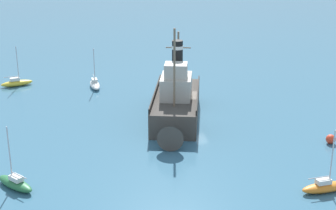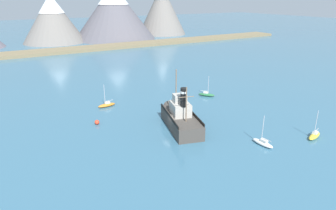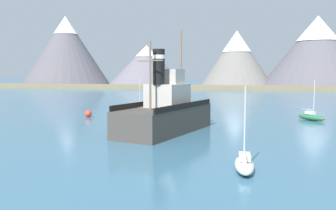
# 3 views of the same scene
# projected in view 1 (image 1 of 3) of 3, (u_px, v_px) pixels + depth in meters

# --- Properties ---
(ground_plane) EXTENTS (600.00, 600.00, 0.00)m
(ground_plane) POSITION_uv_depth(u_px,v_px,m) (195.00, 117.00, 52.94)
(ground_plane) COLOR #38667F
(old_tugboat) EXTENTS (7.48, 14.78, 9.90)m
(old_tugboat) POSITION_uv_depth(u_px,v_px,m) (176.00, 103.00, 51.64)
(old_tugboat) COLOR #423D38
(old_tugboat) RESTS_ON ground
(sailboat_white) EXTENTS (1.34, 3.86, 4.90)m
(sailboat_white) POSITION_uv_depth(u_px,v_px,m) (95.00, 84.00, 62.38)
(sailboat_white) COLOR white
(sailboat_white) RESTS_ON ground
(sailboat_green) EXTENTS (3.30, 3.61, 4.90)m
(sailboat_green) POSITION_uv_depth(u_px,v_px,m) (15.00, 183.00, 38.66)
(sailboat_green) COLOR #286B3D
(sailboat_green) RESTS_ON ground
(sailboat_yellow) EXTENTS (3.96, 2.06, 4.90)m
(sailboat_yellow) POSITION_uv_depth(u_px,v_px,m) (17.00, 83.00, 62.94)
(sailboat_yellow) COLOR gold
(sailboat_yellow) RESTS_ON ground
(sailboat_orange) EXTENTS (3.89, 1.45, 4.90)m
(sailboat_orange) POSITION_uv_depth(u_px,v_px,m) (325.00, 186.00, 38.14)
(sailboat_orange) COLOR orange
(sailboat_orange) RESTS_ON ground
(mooring_buoy) EXTENTS (0.87, 0.87, 0.87)m
(mooring_buoy) POSITION_uv_depth(u_px,v_px,m) (331.00, 139.00, 46.47)
(mooring_buoy) COLOR red
(mooring_buoy) RESTS_ON ground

